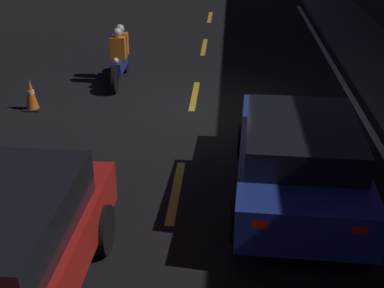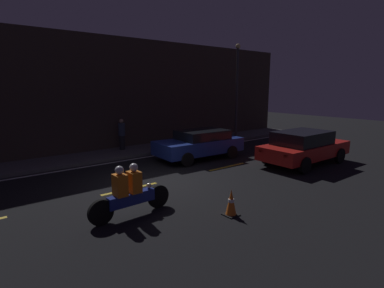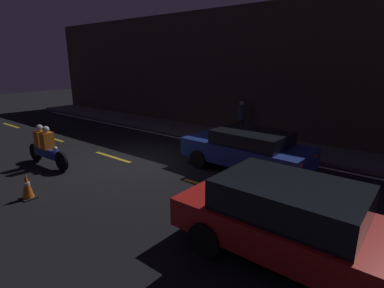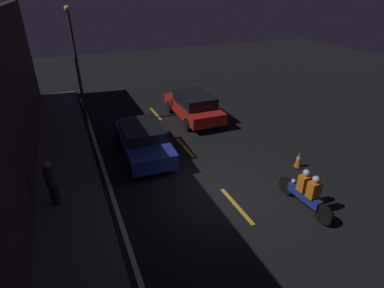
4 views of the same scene
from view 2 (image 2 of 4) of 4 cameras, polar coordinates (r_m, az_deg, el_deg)
ground_plane at (r=10.64m, az=-6.85°, el=-7.38°), size 56.00×56.00×0.00m
raised_curb at (r=14.99m, az=-16.94°, el=-2.15°), size 28.00×2.16×0.14m
building_front at (r=15.80m, az=-19.17°, el=8.83°), size 28.00×0.30×5.85m
lane_dash_c at (r=10.19m, az=-11.70°, el=-8.35°), size 2.00×0.14×0.01m
lane_dash_d at (r=12.73m, az=6.74°, el=-4.32°), size 2.00×0.14×0.01m
lane_dash_e at (r=16.15m, az=18.12°, el=-1.55°), size 2.00×0.14×0.01m
lane_solid_kerb at (r=13.80m, az=-14.89°, el=-3.42°), size 25.20×0.14×0.01m
sedan_blue at (r=13.96m, az=1.48°, el=0.12°), size 4.18×2.05×1.33m
taxi_red at (r=13.81m, az=20.53°, el=-0.45°), size 4.43×1.99×1.45m
motorcycle at (r=7.92m, az=-11.92°, el=-9.02°), size 2.32×0.38×1.39m
traffic_cone_near at (r=7.99m, az=7.47°, el=-11.01°), size 0.37×0.37×0.71m
pedestrian at (r=15.73m, az=-13.23°, el=1.83°), size 0.34×0.34×1.58m
street_lamp at (r=18.14m, az=8.55°, el=10.45°), size 0.28×0.28×5.76m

